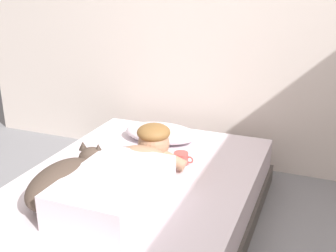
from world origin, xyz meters
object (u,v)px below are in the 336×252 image
(person_lying, at_px, (126,176))
(dog, at_px, (66,180))
(cell_phone, at_px, (125,186))
(bed, at_px, (133,208))
(pillow, at_px, (161,133))
(coffee_cup, at_px, (181,158))

(person_lying, height_order, dog, person_lying)
(cell_phone, bearing_deg, dog, -137.03)
(bed, relative_size, person_lying, 2.09)
(person_lying, bearing_deg, bed, 103.57)
(pillow, height_order, cell_phone, pillow)
(dog, relative_size, cell_phone, 4.11)
(person_lying, bearing_deg, pillow, 99.07)
(bed, xyz_separation_m, cell_phone, (-0.01, -0.07, 0.17))
(pillow, bearing_deg, cell_phone, -83.26)
(pillow, height_order, person_lying, person_lying)
(dog, xyz_separation_m, coffee_cup, (0.41, 0.60, -0.07))
(bed, relative_size, dog, 3.34)
(pillow, xyz_separation_m, person_lying, (0.12, -0.76, 0.05))
(bed, relative_size, cell_phone, 13.71)
(coffee_cup, bearing_deg, pillow, 130.34)
(bed, bearing_deg, cell_phone, -96.04)
(dog, bearing_deg, person_lying, 29.81)
(person_lying, height_order, coffee_cup, person_lying)
(bed, relative_size, pillow, 3.69)
(dog, height_order, coffee_cup, dog)
(pillow, relative_size, coffee_cup, 4.16)
(bed, distance_m, pillow, 0.68)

